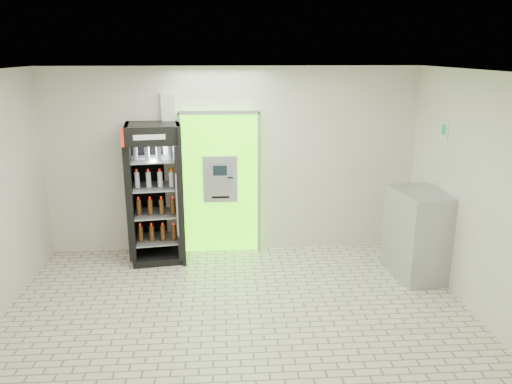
{
  "coord_description": "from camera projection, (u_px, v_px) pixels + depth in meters",
  "views": [
    {
      "loc": [
        -0.14,
        -5.43,
        3.22
      ],
      "look_at": [
        0.3,
        1.2,
        1.34
      ],
      "focal_mm": 35.0,
      "sensor_mm": 36.0,
      "label": 1
    }
  ],
  "objects": [
    {
      "name": "steel_cabinet",
      "position": [
        418.0,
        234.0,
        7.27
      ],
      "size": [
        0.77,
        1.04,
        1.29
      ],
      "rotation": [
        0.0,
        0.0,
        0.12
      ],
      "color": "#A1A3A8",
      "rests_on": "ground"
    },
    {
      "name": "atm_assembly",
      "position": [
        220.0,
        182.0,
        8.08
      ],
      "size": [
        1.3,
        0.24,
        2.33
      ],
      "color": "#56FF08",
      "rests_on": "ground"
    },
    {
      "name": "exit_sign",
      "position": [
        444.0,
        131.0,
        7.05
      ],
      "size": [
        0.02,
        0.22,
        0.26
      ],
      "color": "white",
      "rests_on": "room_shell"
    },
    {
      "name": "room_shell",
      "position": [
        237.0,
        178.0,
        5.59
      ],
      "size": [
        6.0,
        6.0,
        6.0
      ],
      "color": "silver",
      "rests_on": "ground"
    },
    {
      "name": "ground",
      "position": [
        238.0,
        324.0,
        6.1
      ],
      "size": [
        6.0,
        6.0,
        0.0
      ],
      "primitive_type": "plane",
      "color": "beige",
      "rests_on": "ground"
    },
    {
      "name": "pillar",
      "position": [
        172.0,
        175.0,
        8.03
      ],
      "size": [
        0.22,
        0.11,
        2.6
      ],
      "color": "silver",
      "rests_on": "ground"
    },
    {
      "name": "beverage_cooler",
      "position": [
        156.0,
        196.0,
        7.79
      ],
      "size": [
        0.9,
        0.84,
        2.17
      ],
      "rotation": [
        0.0,
        0.0,
        0.13
      ],
      "color": "black",
      "rests_on": "ground"
    }
  ]
}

